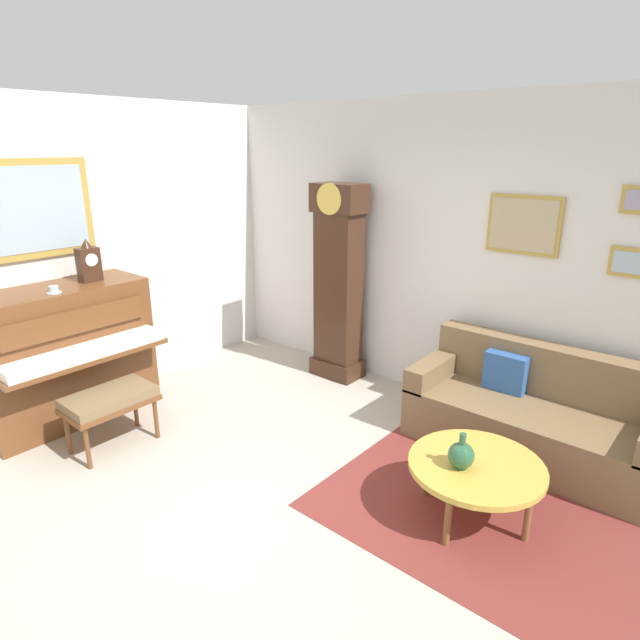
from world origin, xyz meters
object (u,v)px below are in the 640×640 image
(couch, at_px, (534,416))
(coffee_table, at_px, (476,467))
(green_jug, at_px, (461,455))
(grandfather_clock, at_px, (338,288))
(mantel_clock, at_px, (89,262))
(piano, at_px, (66,354))
(piano_bench, at_px, (110,401))
(teacup, at_px, (54,290))

(couch, distance_m, coffee_table, 1.07)
(green_jug, bearing_deg, coffee_table, 58.86)
(grandfather_clock, height_order, mantel_clock, grandfather_clock)
(piano, relative_size, green_jug, 6.00)
(piano_bench, distance_m, coffee_table, 2.86)
(grandfather_clock, bearing_deg, coffee_table, -29.91)
(teacup, bearing_deg, couch, 34.39)
(green_jug, bearing_deg, piano_bench, -159.13)
(piano_bench, bearing_deg, coffee_table, 22.39)
(green_jug, bearing_deg, piano, -163.93)
(teacup, bearing_deg, coffee_table, 19.50)
(coffee_table, xyz_separation_m, mantel_clock, (-3.39, -0.75, 1.01))
(grandfather_clock, relative_size, coffee_table, 2.31)
(grandfather_clock, xyz_separation_m, couch, (2.14, -0.17, -0.65))
(couch, distance_m, teacup, 4.02)
(grandfather_clock, bearing_deg, piano, -118.57)
(coffee_table, bearing_deg, couch, 90.02)
(coffee_table, bearing_deg, grandfather_clock, 150.09)
(couch, relative_size, coffee_table, 2.16)
(mantel_clock, relative_size, green_jug, 1.58)
(piano_bench, height_order, couch, couch)
(couch, relative_size, green_jug, 7.92)
(piano, height_order, green_jug, piano)
(couch, xyz_separation_m, green_jug, (-0.06, -1.17, 0.18))
(piano_bench, distance_m, teacup, 1.02)
(piano_bench, height_order, grandfather_clock, grandfather_clock)
(piano, relative_size, teacup, 12.41)
(piano, bearing_deg, couch, 32.15)
(grandfather_clock, bearing_deg, green_jug, -32.78)
(mantel_clock, distance_m, green_jug, 3.50)
(mantel_clock, bearing_deg, piano, -90.43)
(grandfather_clock, xyz_separation_m, teacup, (-1.09, -2.38, 0.28))
(grandfather_clock, bearing_deg, mantel_clock, -122.24)
(piano_bench, relative_size, teacup, 6.03)
(couch, bearing_deg, piano_bench, -140.79)
(coffee_table, xyz_separation_m, green_jug, (-0.06, -0.11, 0.12))
(couch, distance_m, mantel_clock, 3.99)
(piano, xyz_separation_m, teacup, (0.16, -0.08, 0.63))
(mantel_clock, bearing_deg, teacup, -68.27)
(teacup, distance_m, green_jug, 3.42)
(green_jug, bearing_deg, grandfather_clock, 147.22)
(piano, distance_m, coffee_table, 3.56)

